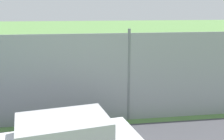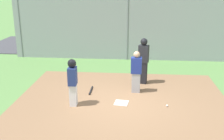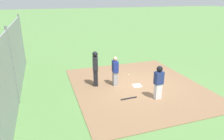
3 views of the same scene
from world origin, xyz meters
TOP-DOWN VIEW (x-y plane):
  - ground_plane at (0.00, 0.00)m, footprint 140.00×140.00m
  - dirt_infield at (0.00, 0.00)m, footprint 7.20×6.40m
  - home_plate at (0.00, 0.00)m, footprint 0.49×0.49m
  - catcher at (-0.47, -1.04)m, footprint 0.39×0.28m
  - umpire at (-0.74, -2.00)m, footprint 0.43×0.35m
  - runner at (1.55, 0.28)m, footprint 0.28×0.39m
  - baseball_bat at (1.18, -0.96)m, footprint 0.07×0.78m
  - baseball at (-1.49, 0.15)m, footprint 0.07×0.07m
  - backstop_fence at (0.00, -5.66)m, footprint 12.00×0.10m
  - parking_lot at (0.00, -8.77)m, footprint 18.00×5.20m
  - parked_car_white at (-2.39, -8.36)m, footprint 4.43×2.42m

SIDE VIEW (x-z plane):
  - ground_plane at x=0.00m, z-range 0.00..0.00m
  - dirt_infield at x=0.00m, z-range 0.00..0.03m
  - parking_lot at x=0.00m, z-range 0.00..0.04m
  - home_plate at x=0.00m, z-range 0.03..0.05m
  - baseball_bat at x=1.18m, z-range 0.03..0.09m
  - baseball at x=-1.49m, z-range 0.03..0.10m
  - parked_car_white at x=-2.39m, z-range -0.03..1.25m
  - catcher at x=-0.47m, z-range 0.05..1.59m
  - runner at x=1.55m, z-range 0.13..1.68m
  - umpire at x=-0.74m, z-range 0.09..1.91m
  - backstop_fence at x=0.00m, z-range -0.07..3.28m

